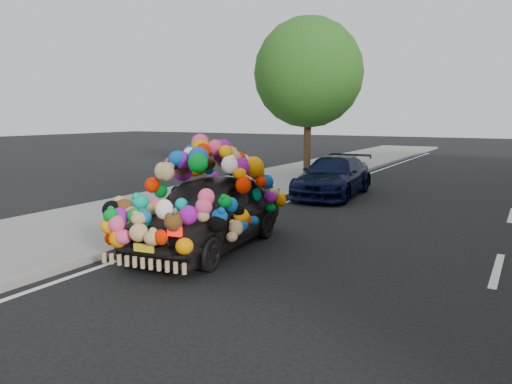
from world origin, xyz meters
The scene contains 7 objects.
ground centered at (0.00, 0.00, 0.00)m, with size 100.00×100.00×0.00m, color black.
sidewalk centered at (-4.30, 0.00, 0.06)m, with size 4.00×60.00×0.12m, color gray.
kerb centered at (-2.35, 0.00, 0.07)m, with size 0.15×60.00×0.13m, color gray.
lane_markings centered at (3.60, 0.00, 0.01)m, with size 6.00×50.00×0.01m, color silver, non-canonical shape.
tree_near_sidewalk centered at (-3.80, 9.50, 4.02)m, with size 4.20×4.20×6.13m.
plush_art_car centered at (-1.17, -1.07, 1.01)m, with size 2.37×4.32×1.99m.
navy_sedan centered at (-1.29, 5.71, 0.59)m, with size 1.66×4.08×1.18m, color black.
Camera 1 is at (3.99, -8.48, 2.42)m, focal length 35.00 mm.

